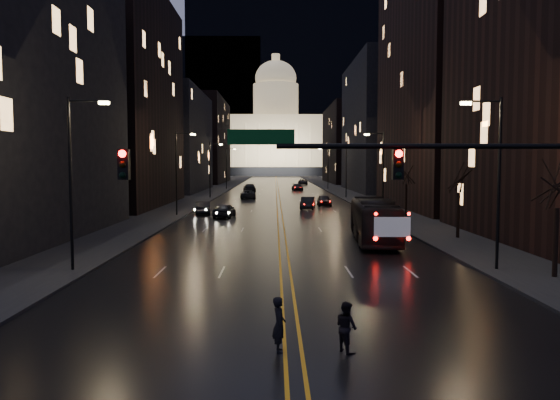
{
  "coord_description": "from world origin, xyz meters",
  "views": [
    {
      "loc": [
        -0.55,
        -17.95,
        5.64
      ],
      "look_at": [
        -0.24,
        13.93,
        3.49
      ],
      "focal_mm": 35.0,
      "sensor_mm": 36.0,
      "label": 1
    }
  ],
  "objects_px": {
    "pedestrian_a": "(279,325)",
    "pedestrian_b": "(346,327)",
    "bus": "(374,221)",
    "traffic_signal": "(470,180)",
    "oncoming_car_a": "(224,210)",
    "oncoming_car_b": "(203,208)",
    "receding_car_a": "(308,203)"
  },
  "relations": [
    {
      "from": "traffic_signal",
      "to": "receding_car_a",
      "type": "bearing_deg",
      "value": 92.8
    },
    {
      "from": "oncoming_car_b",
      "to": "receding_car_a",
      "type": "distance_m",
      "value": 13.75
    },
    {
      "from": "pedestrian_a",
      "to": "pedestrian_b",
      "type": "xyz_separation_m",
      "value": [
        2.0,
        0.0,
        -0.07
      ]
    },
    {
      "from": "receding_car_a",
      "to": "pedestrian_b",
      "type": "distance_m",
      "value": 51.0
    },
    {
      "from": "pedestrian_a",
      "to": "pedestrian_b",
      "type": "bearing_deg",
      "value": -95.67
    },
    {
      "from": "pedestrian_b",
      "to": "oncoming_car_b",
      "type": "bearing_deg",
      "value": -18.11
    },
    {
      "from": "oncoming_car_a",
      "to": "receding_car_a",
      "type": "relative_size",
      "value": 0.99
    },
    {
      "from": "traffic_signal",
      "to": "pedestrian_a",
      "type": "height_order",
      "value": "traffic_signal"
    },
    {
      "from": "oncoming_car_a",
      "to": "receding_car_a",
      "type": "distance_m",
      "value": 14.01
    },
    {
      "from": "bus",
      "to": "oncoming_car_a",
      "type": "relative_size",
      "value": 2.45
    },
    {
      "from": "traffic_signal",
      "to": "bus",
      "type": "bearing_deg",
      "value": 88.22
    },
    {
      "from": "traffic_signal",
      "to": "receding_car_a",
      "type": "relative_size",
      "value": 3.77
    },
    {
      "from": "traffic_signal",
      "to": "bus",
      "type": "height_order",
      "value": "traffic_signal"
    },
    {
      "from": "pedestrian_a",
      "to": "oncoming_car_a",
      "type": "bearing_deg",
      "value": 1.87
    },
    {
      "from": "traffic_signal",
      "to": "receding_car_a",
      "type": "height_order",
      "value": "traffic_signal"
    },
    {
      "from": "traffic_signal",
      "to": "pedestrian_a",
      "type": "xyz_separation_m",
      "value": [
        -6.33,
        -2.0,
        -4.26
      ]
    },
    {
      "from": "bus",
      "to": "receding_car_a",
      "type": "bearing_deg",
      "value": 100.65
    },
    {
      "from": "bus",
      "to": "pedestrian_a",
      "type": "height_order",
      "value": "bus"
    },
    {
      "from": "bus",
      "to": "pedestrian_a",
      "type": "relative_size",
      "value": 6.67
    },
    {
      "from": "traffic_signal",
      "to": "bus",
      "type": "distance_m",
      "value": 21.03
    },
    {
      "from": "pedestrian_a",
      "to": "bus",
      "type": "bearing_deg",
      "value": -22.74
    },
    {
      "from": "oncoming_car_a",
      "to": "pedestrian_b",
      "type": "relative_size",
      "value": 2.98
    },
    {
      "from": "bus",
      "to": "pedestrian_a",
      "type": "bearing_deg",
      "value": -102.56
    },
    {
      "from": "traffic_signal",
      "to": "oncoming_car_b",
      "type": "height_order",
      "value": "traffic_signal"
    },
    {
      "from": "traffic_signal",
      "to": "bus",
      "type": "xyz_separation_m",
      "value": [
        0.64,
        20.72,
        -3.54
      ]
    },
    {
      "from": "traffic_signal",
      "to": "pedestrian_b",
      "type": "bearing_deg",
      "value": -155.23
    },
    {
      "from": "bus",
      "to": "oncoming_car_a",
      "type": "xyz_separation_m",
      "value": [
        -12.33,
        17.76,
        -0.78
      ]
    },
    {
      "from": "receding_car_a",
      "to": "oncoming_car_a",
      "type": "bearing_deg",
      "value": -124.18
    },
    {
      "from": "traffic_signal",
      "to": "oncoming_car_b",
      "type": "distance_m",
      "value": 44.87
    },
    {
      "from": "receding_car_a",
      "to": "pedestrian_a",
      "type": "distance_m",
      "value": 51.12
    },
    {
      "from": "bus",
      "to": "pedestrian_a",
      "type": "distance_m",
      "value": 23.77
    },
    {
      "from": "traffic_signal",
      "to": "oncoming_car_a",
      "type": "xyz_separation_m",
      "value": [
        -11.68,
        38.47,
        -4.33
      ]
    }
  ]
}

